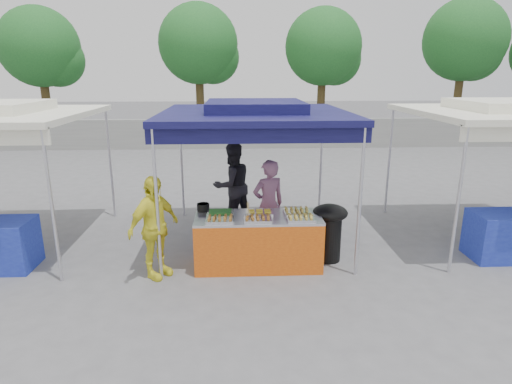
{
  "coord_description": "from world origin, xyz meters",
  "views": [
    {
      "loc": [
        -0.34,
        -6.5,
        3.06
      ],
      "look_at": [
        0.0,
        0.6,
        1.05
      ],
      "focal_mm": 30.0,
      "sensor_mm": 36.0,
      "label": 1
    }
  ],
  "objects_px": {
    "wok_burner": "(329,228)",
    "vendor_table": "(258,241)",
    "helper_man": "(232,185)",
    "vendor_woman": "(268,205)",
    "cooking_pot": "(203,207)",
    "customer_person": "(154,228)"
  },
  "relations": [
    {
      "from": "wok_burner",
      "to": "vendor_table",
      "type": "bearing_deg",
      "value": 170.25
    },
    {
      "from": "vendor_woman",
      "to": "customer_person",
      "type": "distance_m",
      "value": 2.08
    },
    {
      "from": "cooking_pot",
      "to": "vendor_table",
      "type": "bearing_deg",
      "value": -19.8
    },
    {
      "from": "wok_burner",
      "to": "vendor_woman",
      "type": "xyz_separation_m",
      "value": [
        -0.97,
        0.56,
        0.23
      ]
    },
    {
      "from": "vendor_table",
      "to": "customer_person",
      "type": "xyz_separation_m",
      "value": [
        -1.58,
        -0.3,
        0.37
      ]
    },
    {
      "from": "vendor_table",
      "to": "vendor_woman",
      "type": "bearing_deg",
      "value": 73.17
    },
    {
      "from": "customer_person",
      "to": "wok_burner",
      "type": "bearing_deg",
      "value": -41.89
    },
    {
      "from": "vendor_woman",
      "to": "wok_burner",
      "type": "bearing_deg",
      "value": 129.4
    },
    {
      "from": "vendor_table",
      "to": "helper_man",
      "type": "distance_m",
      "value": 1.98
    },
    {
      "from": "vendor_table",
      "to": "helper_man",
      "type": "bearing_deg",
      "value": 102.52
    },
    {
      "from": "customer_person",
      "to": "helper_man",
      "type": "bearing_deg",
      "value": 10.6
    },
    {
      "from": "vendor_woman",
      "to": "cooking_pot",
      "type": "bearing_deg",
      "value": -0.44
    },
    {
      "from": "vendor_woman",
      "to": "customer_person",
      "type": "xyz_separation_m",
      "value": [
        -1.8,
        -1.03,
        -0.01
      ]
    },
    {
      "from": "cooking_pot",
      "to": "helper_man",
      "type": "xyz_separation_m",
      "value": [
        0.47,
        1.57,
        -0.05
      ]
    },
    {
      "from": "vendor_table",
      "to": "helper_man",
      "type": "height_order",
      "value": "helper_man"
    },
    {
      "from": "helper_man",
      "to": "customer_person",
      "type": "bearing_deg",
      "value": 30.78
    },
    {
      "from": "cooking_pot",
      "to": "customer_person",
      "type": "bearing_deg",
      "value": -138.2
    },
    {
      "from": "cooking_pot",
      "to": "vendor_woman",
      "type": "distance_m",
      "value": 1.18
    },
    {
      "from": "cooking_pot",
      "to": "helper_man",
      "type": "bearing_deg",
      "value": 73.37
    },
    {
      "from": "wok_burner",
      "to": "vendor_woman",
      "type": "bearing_deg",
      "value": 132.39
    },
    {
      "from": "vendor_woman",
      "to": "customer_person",
      "type": "bearing_deg",
      "value": 9.14
    },
    {
      "from": "wok_burner",
      "to": "vendor_woman",
      "type": "relative_size",
      "value": 0.6
    }
  ]
}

